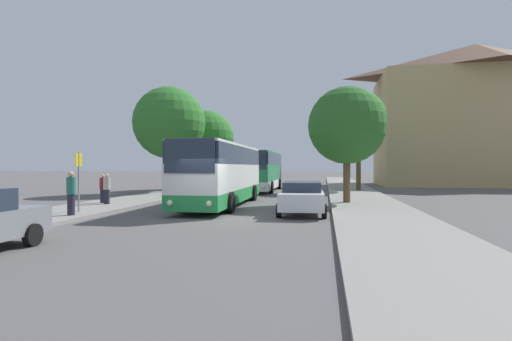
# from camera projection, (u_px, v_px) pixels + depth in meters

# --- Properties ---
(ground_plane) EXTENTS (300.00, 300.00, 0.00)m
(ground_plane) POSITION_uv_depth(u_px,v_px,m) (212.00, 219.00, 16.69)
(ground_plane) COLOR #565454
(ground_plane) RESTS_ON ground
(sidewalk_left) EXTENTS (4.00, 120.00, 0.15)m
(sidewalk_left) POSITION_uv_depth(u_px,v_px,m) (61.00, 213.00, 17.87)
(sidewalk_left) COLOR gray
(sidewalk_left) RESTS_ON ground_plane
(sidewalk_right) EXTENTS (4.00, 120.00, 0.15)m
(sidewalk_right) POSITION_uv_depth(u_px,v_px,m) (385.00, 221.00, 15.50)
(sidewalk_right) COLOR gray
(sidewalk_right) RESTS_ON ground_plane
(building_right_background) EXTENTS (20.80, 11.45, 15.92)m
(building_right_background) POSITION_uv_depth(u_px,v_px,m) (476.00, 115.00, 44.72)
(building_right_background) COLOR tan
(building_right_background) RESTS_ON ground_plane
(bus_front) EXTENTS (2.84, 11.73, 3.37)m
(bus_front) POSITION_uv_depth(u_px,v_px,m) (222.00, 173.00, 22.21)
(bus_front) COLOR #238942
(bus_front) RESTS_ON ground_plane
(bus_middle) EXTENTS (2.94, 11.27, 3.43)m
(bus_middle) POSITION_uv_depth(u_px,v_px,m) (262.00, 170.00, 35.53)
(bus_middle) COLOR silver
(bus_middle) RESTS_ON ground_plane
(parked_car_right_near) EXTENTS (2.21, 4.35, 1.47)m
(parked_car_right_near) POSITION_uv_depth(u_px,v_px,m) (302.00, 197.00, 18.18)
(parked_car_right_near) COLOR silver
(parked_car_right_near) RESTS_ON ground_plane
(bus_stop_sign) EXTENTS (0.08, 0.45, 2.69)m
(bus_stop_sign) POSITION_uv_depth(u_px,v_px,m) (79.00, 175.00, 17.92)
(bus_stop_sign) COLOR gray
(bus_stop_sign) RESTS_ON sidewalk_left
(pedestrian_waiting_near) EXTENTS (0.36, 0.36, 1.60)m
(pedestrian_waiting_near) POSITION_uv_depth(u_px,v_px,m) (103.00, 189.00, 22.22)
(pedestrian_waiting_near) COLOR #23232D
(pedestrian_waiting_near) RESTS_ON sidewalk_left
(pedestrian_waiting_far) EXTENTS (0.36, 0.36, 1.83)m
(pedestrian_waiting_far) POSITION_uv_depth(u_px,v_px,m) (71.00, 193.00, 16.63)
(pedestrian_waiting_far) COLOR #23232D
(pedestrian_waiting_far) RESTS_ON sidewalk_left
(pedestrian_walking_back) EXTENTS (0.36, 0.36, 1.65)m
(pedestrian_walking_back) POSITION_uv_depth(u_px,v_px,m) (107.00, 189.00, 21.59)
(pedestrian_walking_back) COLOR #23232D
(pedestrian_walking_back) RESTS_ON sidewalk_left
(tree_left_near) EXTENTS (5.75, 5.75, 8.41)m
(tree_left_near) POSITION_uv_depth(u_px,v_px,m) (169.00, 123.00, 31.94)
(tree_left_near) COLOR #513D23
(tree_left_near) RESTS_ON sidewalk_left
(tree_left_far) EXTENTS (5.39, 5.39, 7.33)m
(tree_left_far) POSITION_uv_depth(u_px,v_px,m) (206.00, 139.00, 37.73)
(tree_left_far) COLOR #47331E
(tree_left_far) RESTS_ON sidewalk_left
(tree_right_near) EXTENTS (4.38, 4.38, 6.55)m
(tree_right_near) POSITION_uv_depth(u_px,v_px,m) (347.00, 126.00, 22.54)
(tree_right_near) COLOR brown
(tree_right_near) RESTS_ON sidewalk_right
(tree_right_mid) EXTENTS (4.70, 4.70, 8.51)m
(tree_right_mid) POSITION_uv_depth(u_px,v_px,m) (359.00, 119.00, 34.10)
(tree_right_mid) COLOR #513D23
(tree_right_mid) RESTS_ON sidewalk_right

